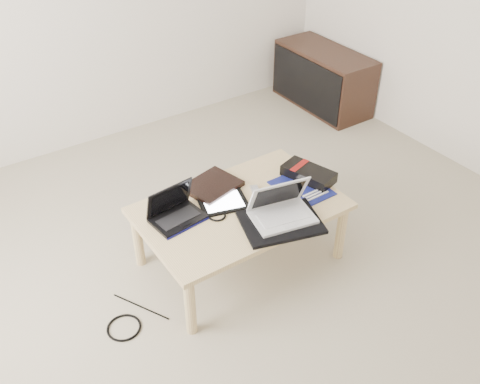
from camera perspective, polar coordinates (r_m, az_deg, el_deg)
ground at (r=3.06m, az=1.11°, el=-9.70°), size 4.00×4.00×0.00m
coffee_table at (r=2.96m, az=0.02°, el=-2.24°), size 1.10×0.70×0.40m
media_cabinet at (r=4.79m, az=8.80°, el=11.87°), size 0.41×0.90×0.50m
book at (r=3.06m, az=-2.97°, el=0.66°), size 0.34×0.30×0.03m
netbook at (r=2.84m, az=-6.91°, el=-2.15°), size 0.29×0.23×0.19m
tablet at (r=2.95m, az=-1.82°, el=-1.10°), size 0.31×0.26×0.01m
remote at (r=2.99m, az=1.88°, el=-0.40°), size 0.11×0.20×0.02m
neoprene_sleeve at (r=2.81m, az=4.39°, el=-3.27°), size 0.48×0.40×0.02m
white_laptop at (r=2.81m, az=4.41°, el=-1.85°), size 0.36×0.29×0.21m
motherboard at (r=3.08m, az=6.61°, el=0.45°), size 0.26×0.32×0.02m
gpu_box at (r=3.15m, az=7.31°, el=1.93°), size 0.23×0.34×0.07m
cable_coil at (r=2.86m, az=-2.47°, el=-2.53°), size 0.11×0.11×0.01m
floor_cable_coil at (r=2.90m, az=-12.27°, el=-13.95°), size 0.19×0.19×0.01m
floor_cable_trail at (r=2.98m, az=-10.53°, el=-11.93°), size 0.18×0.32×0.01m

